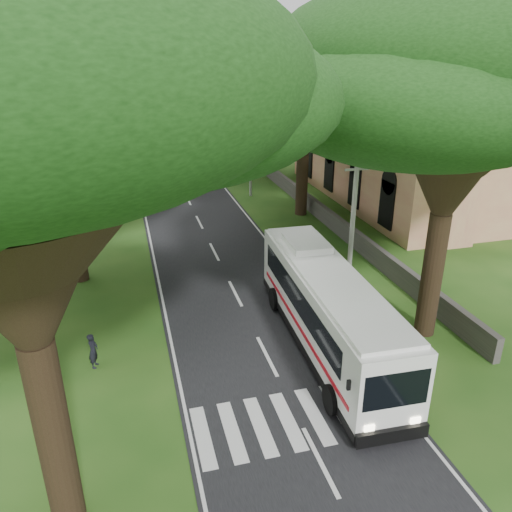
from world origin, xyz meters
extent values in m
plane|color=#204915|center=(0.00, 0.00, 0.00)|extent=(140.00, 140.00, 0.00)
cube|color=black|center=(0.00, 25.00, 0.01)|extent=(8.00, 120.00, 0.04)
cube|color=silver|center=(0.00, -2.00, 0.00)|extent=(8.00, 3.00, 0.01)
cube|color=#383533|center=(9.00, 24.00, 0.60)|extent=(0.35, 50.00, 1.20)
cube|color=tan|center=(18.00, 22.00, 3.20)|extent=(12.00, 22.00, 6.40)
pyramid|color=#595960|center=(18.00, 22.00, 8.60)|extent=(14.00, 24.00, 2.20)
cube|color=tan|center=(15.00, 12.00, 5.00)|extent=(3.00, 3.00, 10.00)
cone|color=#595960|center=(15.00, 12.00, 10.80)|extent=(4.00, 4.00, 1.60)
cylinder|color=gray|center=(5.50, 6.00, 4.00)|extent=(0.24, 0.24, 8.00)
cube|color=gray|center=(5.50, 6.00, 7.40)|extent=(1.60, 0.10, 0.10)
cube|color=gray|center=(5.50, 6.00, 6.80)|extent=(1.20, 0.10, 0.10)
cylinder|color=gray|center=(5.50, 26.00, 4.00)|extent=(0.24, 0.24, 8.00)
cube|color=gray|center=(5.50, 26.00, 7.40)|extent=(1.60, 0.10, 0.10)
cube|color=gray|center=(5.50, 26.00, 6.80)|extent=(1.20, 0.10, 0.10)
cylinder|color=gray|center=(5.50, 46.00, 4.00)|extent=(0.24, 0.24, 8.00)
cube|color=gray|center=(5.50, 46.00, 7.40)|extent=(1.60, 0.10, 0.10)
cube|color=gray|center=(5.50, 46.00, 6.80)|extent=(1.20, 0.10, 0.10)
cylinder|color=black|center=(-7.50, -4.00, 2.84)|extent=(0.90, 0.90, 5.67)
cone|color=black|center=(-7.50, -4.00, 7.57)|extent=(3.20, 3.20, 3.80)
cylinder|color=black|center=(-8.00, 12.00, 2.70)|extent=(0.90, 0.90, 5.40)
cone|color=black|center=(-8.00, 12.00, 7.30)|extent=(3.20, 3.20, 3.80)
ellipsoid|color=black|center=(-8.00, 12.00, 11.00)|extent=(15.61, 15.61, 6.56)
cylinder|color=black|center=(-7.50, 30.00, 2.71)|extent=(0.90, 0.90, 5.41)
cone|color=black|center=(-7.50, 30.00, 7.31)|extent=(3.20, 3.20, 3.80)
ellipsoid|color=black|center=(-7.50, 30.00, 11.03)|extent=(13.02, 13.02, 5.47)
cylinder|color=black|center=(-8.50, 48.00, 3.18)|extent=(0.90, 0.90, 6.36)
cone|color=black|center=(-8.50, 48.00, 8.26)|extent=(3.20, 3.20, 3.80)
ellipsoid|color=black|center=(-8.50, 48.00, 13.14)|extent=(13.04, 13.04, 5.48)
cylinder|color=black|center=(7.50, 2.00, 2.85)|extent=(0.90, 0.90, 5.70)
cone|color=black|center=(7.50, 2.00, 7.60)|extent=(3.20, 3.20, 3.80)
ellipsoid|color=black|center=(7.50, 2.00, 11.67)|extent=(14.84, 14.84, 6.23)
cylinder|color=black|center=(8.00, 20.00, 2.67)|extent=(0.90, 0.90, 5.35)
cone|color=black|center=(8.00, 20.00, 7.25)|extent=(3.20, 3.20, 3.80)
ellipsoid|color=black|center=(8.00, 20.00, 10.88)|extent=(15.58, 15.58, 6.54)
cylinder|color=black|center=(7.50, 38.00, 3.14)|extent=(0.90, 0.90, 6.28)
cone|color=black|center=(7.50, 38.00, 8.18)|extent=(3.20, 3.20, 3.80)
ellipsoid|color=black|center=(7.50, 38.00, 12.95)|extent=(14.53, 14.53, 6.10)
cylinder|color=black|center=(8.50, 56.00, 3.24)|extent=(0.90, 0.90, 6.48)
cone|color=black|center=(8.50, 56.00, 8.38)|extent=(3.20, 3.20, 3.80)
ellipsoid|color=black|center=(8.50, 56.00, 13.41)|extent=(16.09, 16.09, 6.76)
cube|color=white|center=(2.66, 2.03, 1.94)|extent=(2.96, 12.16, 2.97)
cube|color=black|center=(2.67, 2.33, 2.36)|extent=(2.94, 9.95, 1.11)
cube|color=black|center=(2.66, 2.03, 0.50)|extent=(3.00, 12.20, 0.35)
cube|color=red|center=(2.66, 2.03, 1.26)|extent=(2.97, 10.95, 0.18)
cube|color=white|center=(2.66, 2.03, 3.48)|extent=(2.74, 11.55, 0.18)
cylinder|color=black|center=(1.25, -1.95, 0.55)|extent=(0.39, 1.12, 1.11)
cylinder|color=black|center=(3.77, -2.04, 0.55)|extent=(0.39, 1.12, 1.11)
cylinder|color=black|center=(1.54, 5.89, 0.55)|extent=(0.39, 1.12, 1.11)
cylinder|color=black|center=(4.06, 5.80, 0.55)|extent=(0.39, 1.12, 1.11)
imported|color=silver|center=(-3.00, 39.56, 0.71)|extent=(1.82, 4.08, 1.36)
imported|color=navy|center=(-0.80, 47.29, 0.72)|extent=(1.98, 4.36, 1.39)
imported|color=black|center=(-6.99, 3.15, 0.76)|extent=(0.50, 0.63, 1.52)
camera|label=1|loc=(-5.07, -15.06, 12.12)|focal=35.00mm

